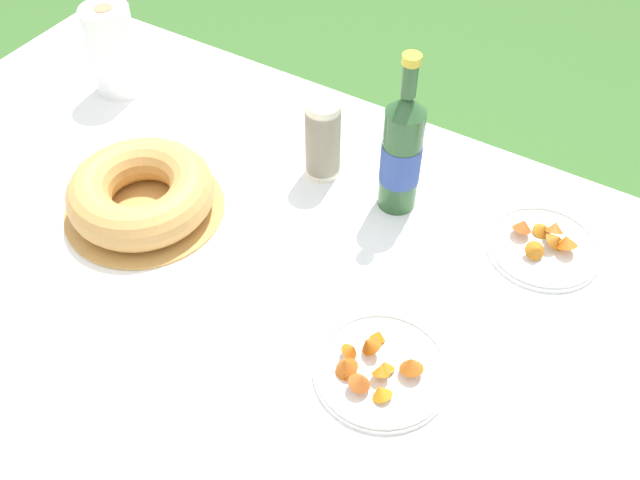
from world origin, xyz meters
TOP-DOWN VIEW (x-y plane):
  - ground_plane at (0.00, 0.00)m, footprint 16.00×16.00m
  - garden_table at (0.00, 0.00)m, footprint 1.82×1.11m
  - tablecloth at (0.00, 0.00)m, footprint 1.83×1.12m
  - bundt_cake at (-0.26, 0.02)m, footprint 0.31×0.31m
  - cup_stack at (-0.01, 0.30)m, footprint 0.07×0.07m
  - cider_bottle_green at (0.16, 0.29)m, footprint 0.08×0.08m
  - snack_plate_left at (0.31, -0.07)m, footprint 0.23×0.23m
  - snack_plate_right at (0.45, 0.32)m, footprint 0.21×0.21m
  - paper_towel_roll at (-0.57, 0.30)m, footprint 0.11×0.11m

SIDE VIEW (x-z plane):
  - ground_plane at x=0.00m, z-range 0.00..0.00m
  - garden_table at x=0.00m, z-range 0.31..1.06m
  - tablecloth at x=0.00m, z-range 0.68..0.79m
  - snack_plate_left at x=0.31m, z-range 0.73..0.79m
  - snack_plate_right at x=0.45m, z-range 0.73..0.79m
  - bundt_cake at x=-0.26m, z-range 0.75..0.84m
  - cup_stack at x=-0.01m, z-range 0.75..0.92m
  - paper_towel_roll at x=-0.57m, z-range 0.75..0.96m
  - cider_bottle_green at x=0.16m, z-range 0.71..1.05m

